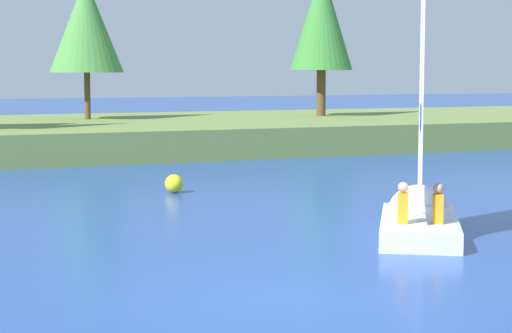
% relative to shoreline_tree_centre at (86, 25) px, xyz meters
% --- Properties ---
extents(ground_plane, '(200.00, 200.00, 0.00)m').
position_rel_shoreline_tree_centre_xyz_m(ground_plane, '(-3.53, -28.60, -5.23)').
color(ground_plane, '#234793').
extents(shore_bank, '(80.00, 14.61, 1.14)m').
position_rel_shoreline_tree_centre_xyz_m(shore_bank, '(-3.53, -1.85, -4.66)').
color(shore_bank, olive).
rests_on(shore_bank, ground).
extents(shoreline_tree_centre, '(3.22, 3.22, 6.16)m').
position_rel_shoreline_tree_centre_xyz_m(shoreline_tree_centre, '(0.00, 0.00, 0.00)').
color(shoreline_tree_centre, brown).
rests_on(shoreline_tree_centre, shore_bank).
extents(shoreline_tree_midright, '(2.94, 2.94, 6.93)m').
position_rel_shoreline_tree_centre_xyz_m(shoreline_tree_midright, '(10.83, -1.25, 0.42)').
color(shoreline_tree_midright, brown).
rests_on(shoreline_tree_midright, shore_bank).
extents(sailboat, '(3.42, 4.32, 5.80)m').
position_rel_shoreline_tree_centre_xyz_m(sailboat, '(1.39, -24.34, -4.85)').
color(sailboat, silver).
rests_on(sailboat, ground).
extents(channel_buoy, '(0.50, 0.50, 0.50)m').
position_rel_shoreline_tree_centre_xyz_m(channel_buoy, '(-1.44, -16.82, -4.99)').
color(channel_buoy, yellow).
rests_on(channel_buoy, ground).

